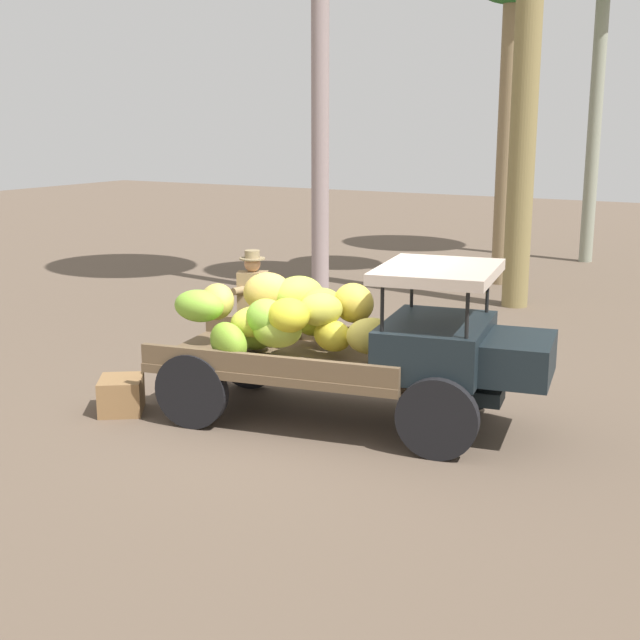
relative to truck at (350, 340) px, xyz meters
name	(u,v)px	position (x,y,z in m)	size (l,w,h in m)	color
ground_plane	(313,417)	(-0.43, -0.11, -0.96)	(60.00, 60.00, 0.00)	brown
truck	(350,340)	(0.00, 0.00, 0.00)	(4.63, 2.38, 1.87)	black
farmer	(253,306)	(-1.95, 0.93, 0.02)	(0.57, 0.54, 1.73)	#B7ACA3
wooden_crate	(121,395)	(-2.52, -1.06, -0.75)	(0.57, 0.49, 0.42)	olive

